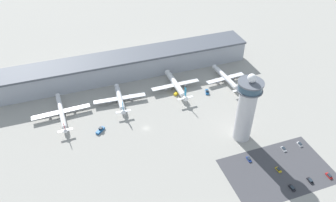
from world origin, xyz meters
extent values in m
plane|color=#9E9B93|center=(0.00, 0.00, 0.00)|extent=(1000.00, 1000.00, 0.00)
cube|color=#A3A8B2|center=(0.00, 70.00, 8.72)|extent=(218.70, 22.00, 17.44)
cube|color=#4C515B|center=(0.00, 70.00, 18.24)|extent=(218.70, 25.00, 1.60)
cylinder|color=#BCBCC1|center=(58.19, -29.11, 19.28)|extent=(11.33, 11.33, 38.56)
cylinder|color=#565B66|center=(58.19, -29.11, 38.96)|extent=(15.83, 15.83, 0.80)
cylinder|color=#334C60|center=(58.19, -29.11, 41.55)|extent=(14.57, 14.57, 4.39)
cylinder|color=#565B66|center=(58.19, -29.11, 44.25)|extent=(15.83, 15.83, 1.00)
sphere|color=white|center=(58.19, -29.11, 47.49)|extent=(5.48, 5.48, 5.48)
cube|color=#424247|center=(64.78, -62.44, 0.00)|extent=(64.00, 40.00, 0.01)
cylinder|color=white|center=(-53.81, 32.55, 4.21)|extent=(4.96, 36.23, 3.44)
cone|color=white|center=(-54.64, 52.14, 4.21)|extent=(3.56, 3.24, 3.44)
cone|color=white|center=(-52.96, 12.45, 4.21)|extent=(3.26, 4.25, 3.09)
cube|color=white|center=(-53.84, 33.27, 3.61)|extent=(41.39, 6.14, 0.44)
cylinder|color=#A8A8B2|center=(-62.54, 33.90, 2.57)|extent=(2.05, 3.86, 1.89)
cylinder|color=#A8A8B2|center=(-45.23, 34.64, 2.57)|extent=(2.05, 3.86, 1.89)
cube|color=red|center=(-52.93, 11.63, 8.67)|extent=(0.42, 2.81, 5.50)
cube|color=white|center=(-52.91, 11.23, 4.55)|extent=(9.70, 2.41, 0.24)
cylinder|color=black|center=(-54.53, 49.39, 1.24)|extent=(0.28, 0.28, 2.49)
cylinder|color=black|center=(-51.41, 32.58, 1.24)|extent=(0.28, 0.28, 2.49)
cylinder|color=black|center=(-56.21, 32.37, 1.24)|extent=(0.28, 0.28, 2.49)
cylinder|color=silver|center=(-10.53, 34.41, 4.26)|extent=(5.61, 26.52, 3.90)
cone|color=silver|center=(-9.55, 49.29, 4.26)|extent=(4.12, 3.76, 3.90)
cone|color=silver|center=(-11.54, 18.94, 4.26)|extent=(3.81, 4.90, 3.51)
cube|color=silver|center=(-10.49, 34.93, 3.58)|extent=(39.65, 6.97, 0.44)
cylinder|color=#A8A8B2|center=(-18.69, 36.47, 2.40)|extent=(2.42, 4.42, 2.15)
cylinder|color=#A8A8B2|center=(-2.16, 35.39, 2.40)|extent=(2.42, 4.42, 2.15)
cube|color=#197FB2|center=(-11.60, 18.01, 9.34)|extent=(0.48, 2.81, 6.24)
cube|color=silver|center=(-11.63, 17.61, 4.65)|extent=(11.03, 2.71, 0.24)
cylinder|color=black|center=(-9.75, 46.34, 1.16)|extent=(0.28, 0.28, 2.31)
cylinder|color=black|center=(-7.82, 33.96, 1.16)|extent=(0.28, 0.28, 2.31)
cylinder|color=black|center=(-13.27, 34.31, 1.16)|extent=(0.28, 0.28, 2.31)
cylinder|color=white|center=(35.44, 36.43, 4.98)|extent=(5.13, 31.08, 4.47)
cone|color=white|center=(35.06, 53.93, 4.98)|extent=(4.55, 4.12, 4.47)
cone|color=white|center=(35.83, 18.26, 4.98)|extent=(4.13, 5.45, 4.02)
cube|color=white|center=(35.43, 37.05, 4.20)|extent=(39.65, 5.25, 0.44)
cylinder|color=#A8A8B2|center=(27.10, 37.87, 2.85)|extent=(2.56, 4.97, 2.46)
cylinder|color=#A8A8B2|center=(43.71, 38.23, 2.85)|extent=(2.56, 4.97, 2.46)
cube|color=#197FB2|center=(35.85, 17.19, 10.79)|extent=(0.36, 2.81, 7.15)
cube|color=white|center=(35.86, 16.79, 5.43)|extent=(12.55, 2.27, 0.24)
cylinder|color=black|center=(35.13, 50.72, 1.37)|extent=(0.28, 0.28, 2.75)
cylinder|color=black|center=(38.57, 36.32, 1.37)|extent=(0.28, 0.28, 2.75)
cylinder|color=black|center=(32.32, 36.18, 1.37)|extent=(0.28, 0.28, 2.75)
cylinder|color=white|center=(78.14, 32.69, 4.20)|extent=(6.31, 30.91, 3.97)
cone|color=white|center=(76.83, 49.78, 4.20)|extent=(4.23, 3.87, 3.97)
cone|color=white|center=(79.49, 15.01, 4.20)|extent=(3.93, 5.02, 3.57)
cube|color=white|center=(78.09, 33.30, 3.50)|extent=(34.34, 7.00, 0.44)
cylinder|color=#A8A8B2|center=(70.87, 33.75, 2.30)|extent=(2.51, 4.52, 2.18)
cylinder|color=#A8A8B2|center=(85.15, 34.85, 2.30)|extent=(2.51, 4.52, 2.18)
cube|color=orange|center=(79.56, 14.06, 9.36)|extent=(0.51, 2.81, 6.35)
cube|color=white|center=(79.60, 13.66, 4.59)|extent=(11.24, 2.84, 0.24)
cylinder|color=black|center=(77.05, 46.80, 1.11)|extent=(0.28, 0.28, 2.21)
cylinder|color=black|center=(80.92, 32.72, 1.11)|extent=(0.28, 0.28, 2.21)
cylinder|color=black|center=(75.38, 32.29, 1.11)|extent=(0.28, 0.28, 2.21)
cube|color=black|center=(34.58, 30.70, 0.06)|extent=(6.21, 5.58, 0.12)
cube|color=gold|center=(34.58, 30.70, 0.87)|extent=(7.19, 6.38, 1.74)
cube|color=#232D38|center=(35.16, 31.16, 2.45)|extent=(2.98, 2.95, 1.42)
cube|color=black|center=(-30.49, 7.32, 0.06)|extent=(6.12, 5.88, 0.12)
cube|color=#195699|center=(-30.49, 7.32, 0.78)|extent=(7.05, 6.75, 1.56)
cube|color=#232D38|center=(-29.95, 7.82, 2.20)|extent=(3.06, 3.06, 1.28)
cube|color=black|center=(57.45, 24.08, 0.06)|extent=(3.97, 5.67, 0.12)
cube|color=#195699|center=(57.45, 24.08, 0.66)|extent=(4.43, 6.63, 1.32)
cube|color=#232D38|center=(57.22, 23.51, 1.86)|extent=(2.56, 2.48, 1.08)
cube|color=black|center=(65.18, -62.37, 0.06)|extent=(1.82, 3.60, 0.12)
cube|color=gold|center=(65.18, -62.37, 0.37)|extent=(1.91, 4.28, 0.74)
cube|color=#232D38|center=(65.17, -62.27, 1.05)|extent=(1.63, 2.37, 0.61)
cube|color=black|center=(90.70, -48.61, 0.06)|extent=(1.78, 3.66, 0.12)
cube|color=silver|center=(90.70, -48.61, 0.41)|extent=(1.86, 4.35, 0.82)
cube|color=#232D38|center=(90.70, -48.72, 1.15)|extent=(1.63, 2.40, 0.67)
cube|color=black|center=(64.75, -76.34, 0.06)|extent=(1.86, 3.93, 0.12)
cube|color=black|center=(64.75, -76.34, 0.39)|extent=(1.95, 4.67, 0.77)
cube|color=#232D38|center=(64.76, -76.45, 1.09)|extent=(1.69, 2.58, 0.63)
cube|color=black|center=(78.18, -48.86, 0.06)|extent=(1.82, 3.59, 0.12)
cube|color=silver|center=(78.18, -48.86, 0.41)|extent=(1.90, 4.28, 0.82)
cube|color=#232D38|center=(78.18, -48.75, 1.16)|extent=(1.67, 2.35, 0.67)
cube|color=black|center=(77.91, -75.48, 0.06)|extent=(1.93, 3.83, 0.12)
cube|color=black|center=(77.91, -75.48, 0.40)|extent=(2.03, 4.55, 0.80)
cube|color=#232D38|center=(77.90, -75.59, 1.13)|extent=(1.74, 2.52, 0.65)
cube|color=black|center=(90.70, -76.21, 0.06)|extent=(1.86, 3.84, 0.12)
cube|color=red|center=(90.70, -76.21, 0.41)|extent=(1.95, 4.57, 0.83)
cube|color=#232D38|center=(90.70, -76.32, 1.17)|extent=(1.69, 2.52, 0.68)
cube|color=black|center=(52.56, -49.14, 0.06)|extent=(1.81, 3.67, 0.12)
cube|color=navy|center=(52.56, -49.14, 0.40)|extent=(1.90, 4.36, 0.80)
cube|color=#232D38|center=(52.56, -49.03, 1.13)|extent=(1.63, 2.41, 0.66)
camera|label=1|loc=(-40.77, -163.24, 154.75)|focal=35.00mm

